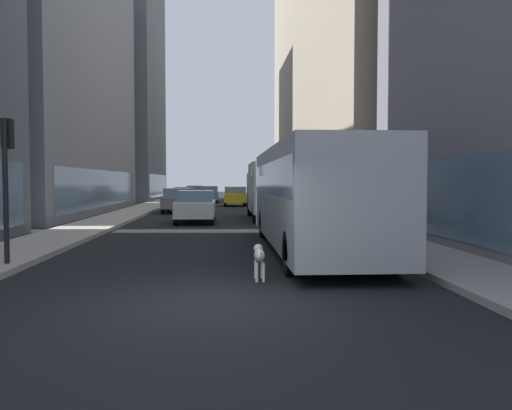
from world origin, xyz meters
The scene contains 17 objects.
ground_plane centered at (0.00, 35.00, 0.00)m, with size 120.00×120.00×0.00m, color black.
sidewalk_left centered at (-5.70, 35.00, 0.07)m, with size 2.40×110.00×0.15m, color #9E9991.
sidewalk_right centered at (5.70, 35.00, 0.07)m, with size 2.40×110.00×0.15m, color gray.
building_left_mid centered at (-11.90, 26.40, 9.42)m, with size 8.53×23.61×18.86m.
building_left_far centered at (-11.90, 47.60, 14.74)m, with size 10.32×15.46×29.49m.
building_right_mid centered at (11.90, 25.27, 9.27)m, with size 11.51×20.99×18.55m.
building_right_far centered at (11.90, 48.55, 16.00)m, with size 9.82×22.92×32.02m.
transit_bus centered at (2.80, 6.64, 1.78)m, with size 2.78×11.53×3.05m.
car_blue_hatchback centered at (-1.20, 40.99, 0.82)m, with size 1.89×3.91×1.62m.
car_white_van centered at (-1.20, 17.52, 0.83)m, with size 1.89×4.70×1.62m.
car_grey_wagon centered at (-2.80, 25.86, 0.82)m, with size 1.89×4.20×1.62m.
car_yellow_taxi centered at (1.20, 35.14, 0.82)m, with size 1.90×4.14×1.62m.
car_black_suv centered at (-2.80, 46.63, 0.82)m, with size 1.77×4.27×1.62m.
car_silver_sedan centered at (-2.80, 32.91, 0.82)m, with size 1.77×4.05×1.62m.
box_truck centered at (2.80, 19.61, 1.67)m, with size 2.30×7.50×3.05m.
dalmatian_dog centered at (0.93, 2.07, 0.51)m, with size 0.22×0.96×0.72m.
traffic_light_near centered at (-4.90, 3.74, 2.44)m, with size 0.24×0.40×3.40m.
Camera 1 is at (0.17, -8.83, 2.08)m, focal length 36.50 mm.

